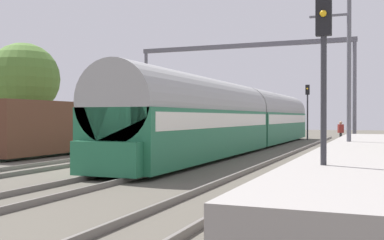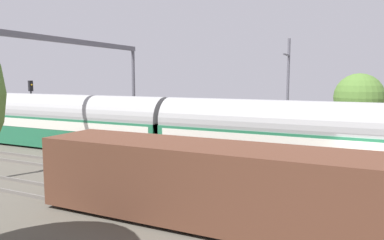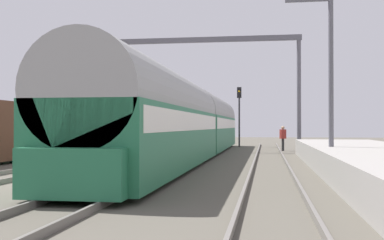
# 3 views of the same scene
# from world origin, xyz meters

# --- Properties ---
(ground) EXTENTS (120.00, 120.00, 0.00)m
(ground) POSITION_xyz_m (0.00, 0.00, 0.00)
(ground) COLOR #544F45
(track_far_west) EXTENTS (1.52, 60.00, 0.16)m
(track_far_west) POSITION_xyz_m (-6.47, 0.00, 0.08)
(track_far_west) COLOR #69635E
(track_far_west) RESTS_ON ground
(track_west) EXTENTS (1.52, 60.00, 0.16)m
(track_west) POSITION_xyz_m (-2.16, 0.00, 0.08)
(track_west) COLOR #69635E
(track_west) RESTS_ON ground
(track_east) EXTENTS (1.52, 60.00, 0.16)m
(track_east) POSITION_xyz_m (2.16, 0.00, 0.08)
(track_east) COLOR #69635E
(track_east) RESTS_ON ground
(track_far_east) EXTENTS (1.52, 60.00, 0.16)m
(track_far_east) POSITION_xyz_m (6.47, 0.00, 0.08)
(track_far_east) COLOR #69635E
(track_far_east) RESTS_ON ground
(platform) EXTENTS (4.40, 28.00, 0.90)m
(platform) POSITION_xyz_m (10.29, 2.00, 0.45)
(platform) COLOR gray
(platform) RESTS_ON ground
(passenger_train) EXTENTS (2.93, 32.85, 3.82)m
(passenger_train) POSITION_xyz_m (2.16, 11.47, 1.97)
(passenger_train) COLOR #236B47
(passenger_train) RESTS_ON ground
(freight_car) EXTENTS (2.80, 13.00, 2.70)m
(freight_car) POSITION_xyz_m (-6.47, 4.99, 1.47)
(freight_car) COLOR #563323
(freight_car) RESTS_ON ground
(person_crossing) EXTENTS (0.47, 0.42, 1.73)m
(person_crossing) POSITION_xyz_m (7.44, 19.39, 1.03)
(person_crossing) COLOR #2E2E2E
(person_crossing) RESTS_ON ground
(railway_signal_near) EXTENTS (0.36, 0.30, 4.85)m
(railway_signal_near) POSITION_xyz_m (8.99, -6.32, 3.12)
(railway_signal_near) COLOR #2D2D33
(railway_signal_near) RESTS_ON ground
(railway_signal_far) EXTENTS (0.36, 0.30, 4.97)m
(railway_signal_far) POSITION_xyz_m (4.07, 25.81, 3.19)
(railway_signal_far) COLOR #2D2D33
(railway_signal_far) RESTS_ON ground
(catenary_gantry) EXTENTS (17.34, 0.28, 7.86)m
(catenary_gantry) POSITION_xyz_m (0.00, 18.37, 5.95)
(catenary_gantry) COLOR #5B5964
(catenary_gantry) RESTS_ON ground
(catenary_pole_east_mid) EXTENTS (1.90, 0.20, 8.00)m
(catenary_pole_east_mid) POSITION_xyz_m (8.82, 5.22, 4.15)
(catenary_pole_east_mid) COLOR #5B5964
(catenary_pole_east_mid) RESTS_ON ground
(tree_west_background) EXTENTS (5.24, 5.24, 7.45)m
(tree_west_background) POSITION_xyz_m (-14.00, 9.67, 4.82)
(tree_west_background) COLOR #4C3826
(tree_west_background) RESTS_ON ground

